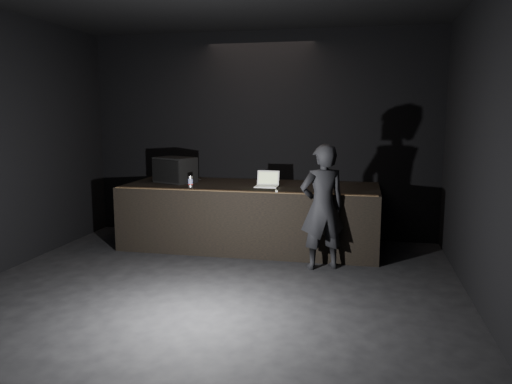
{
  "coord_description": "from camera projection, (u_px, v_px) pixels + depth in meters",
  "views": [
    {
      "loc": [
        1.72,
        -4.94,
        2.11
      ],
      "look_at": [
        0.17,
        2.3,
        0.96
      ],
      "focal_mm": 35.0,
      "sensor_mm": 36.0,
      "label": 1
    }
  ],
  "objects": [
    {
      "name": "room_walls",
      "position": [
        193.0,
        123.0,
        5.15
      ],
      "size": [
        6.1,
        7.1,
        3.52
      ],
      "color": "black",
      "rests_on": "ground"
    },
    {
      "name": "laptop",
      "position": [
        267.0,
        183.0,
        7.75
      ],
      "size": [
        0.35,
        0.31,
        0.24
      ],
      "rotation": [
        0.0,
        0.0,
        -0.0
      ],
      "color": "silver",
      "rests_on": "stage_riser"
    },
    {
      "name": "person",
      "position": [
        322.0,
        207.0,
        6.79
      ],
      "size": [
        0.74,
        0.63,
        1.72
      ],
      "primitive_type": "imported",
      "rotation": [
        0.0,
        0.0,
        3.55
      ],
      "color": "black",
      "rests_on": "ground"
    },
    {
      "name": "wii_remote",
      "position": [
        276.0,
        191.0,
        7.2
      ],
      "size": [
        0.06,
        0.14,
        0.03
      ],
      "primitive_type": "cube",
      "rotation": [
        0.0,
        0.0,
        0.22
      ],
      "color": "silver",
      "rests_on": "stage_riser"
    },
    {
      "name": "plastic_cup",
      "position": [
        274.0,
        184.0,
        7.7
      ],
      "size": [
        0.08,
        0.08,
        0.1
      ],
      "primitive_type": "cylinder",
      "color": "white",
      "rests_on": "stage_riser"
    },
    {
      "name": "riser_lip",
      "position": [
        240.0,
        191.0,
        7.25
      ],
      "size": [
        3.92,
        0.1,
        0.01
      ],
      "primitive_type": "cube",
      "color": "brown",
      "rests_on": "stage_riser"
    },
    {
      "name": "ground",
      "position": [
        197.0,
        309.0,
        5.46
      ],
      "size": [
        7.0,
        7.0,
        0.0
      ],
      "primitive_type": "plane",
      "color": "black",
      "rests_on": "ground"
    },
    {
      "name": "cable",
      "position": [
        177.0,
        180.0,
        8.51
      ],
      "size": [
        0.78,
        0.28,
        0.02
      ],
      "primitive_type": "cylinder",
      "rotation": [
        0.0,
        1.57,
        0.33
      ],
      "color": "black",
      "rests_on": "stage_riser"
    },
    {
      "name": "beer_can",
      "position": [
        190.0,
        182.0,
        7.66
      ],
      "size": [
        0.07,
        0.07,
        0.18
      ],
      "color": "silver",
      "rests_on": "stage_riser"
    },
    {
      "name": "stage_riser",
      "position": [
        251.0,
        216.0,
        8.02
      ],
      "size": [
        4.0,
        1.5,
        1.0
      ],
      "primitive_type": "cube",
      "color": "black",
      "rests_on": "ground"
    },
    {
      "name": "stage_monitor",
      "position": [
        175.0,
        170.0,
        8.21
      ],
      "size": [
        0.74,
        0.66,
        0.41
      ],
      "rotation": [
        0.0,
        0.0,
        -0.41
      ],
      "color": "black",
      "rests_on": "stage_riser"
    }
  ]
}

